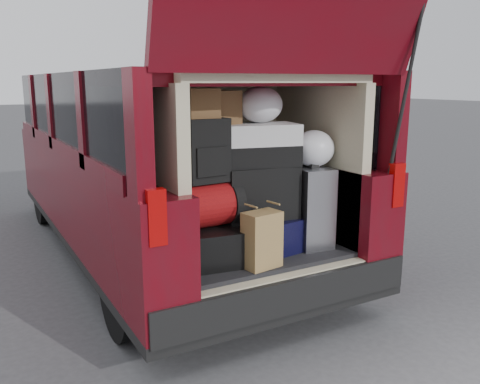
{
  "coord_description": "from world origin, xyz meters",
  "views": [
    {
      "loc": [
        -1.72,
        -2.76,
        1.71
      ],
      "look_at": [
        -0.06,
        0.2,
        0.97
      ],
      "focal_mm": 38.0,
      "sensor_mm": 36.0,
      "label": 1
    }
  ],
  "objects_px": {
    "navy_hardshell": "(256,233)",
    "red_duffel": "(204,205)",
    "black_soft_case": "(258,192)",
    "silver_roller": "(308,206)",
    "backpack": "(205,150)",
    "black_hardshell": "(202,242)",
    "kraft_bag": "(262,240)",
    "twotone_duffel": "(251,145)"
  },
  "relations": [
    {
      "from": "kraft_bag",
      "to": "twotone_duffel",
      "type": "distance_m",
      "value": 0.66
    },
    {
      "from": "black_hardshell",
      "to": "navy_hardshell",
      "type": "bearing_deg",
      "value": 7.95
    },
    {
      "from": "silver_roller",
      "to": "black_hardshell",
      "type": "bearing_deg",
      "value": 179.67
    },
    {
      "from": "twotone_duffel",
      "to": "navy_hardshell",
      "type": "bearing_deg",
      "value": -2.63
    },
    {
      "from": "navy_hardshell",
      "to": "backpack",
      "type": "height_order",
      "value": "backpack"
    },
    {
      "from": "black_soft_case",
      "to": "backpack",
      "type": "relative_size",
      "value": 1.26
    },
    {
      "from": "black_hardshell",
      "to": "twotone_duffel",
      "type": "bearing_deg",
      "value": 9.53
    },
    {
      "from": "silver_roller",
      "to": "backpack",
      "type": "relative_size",
      "value": 1.41
    },
    {
      "from": "navy_hardshell",
      "to": "twotone_duffel",
      "type": "height_order",
      "value": "twotone_duffel"
    },
    {
      "from": "silver_roller",
      "to": "black_soft_case",
      "type": "xyz_separation_m",
      "value": [
        -0.38,
        0.07,
        0.13
      ]
    },
    {
      "from": "black_soft_case",
      "to": "kraft_bag",
      "type": "bearing_deg",
      "value": -110.16
    },
    {
      "from": "silver_roller",
      "to": "twotone_duffel",
      "type": "height_order",
      "value": "twotone_duffel"
    },
    {
      "from": "black_hardshell",
      "to": "backpack",
      "type": "distance_m",
      "value": 0.62
    },
    {
      "from": "black_hardshell",
      "to": "backpack",
      "type": "xyz_separation_m",
      "value": [
        0.01,
        -0.05,
        0.62
      ]
    },
    {
      "from": "navy_hardshell",
      "to": "black_soft_case",
      "type": "bearing_deg",
      "value": -82.59
    },
    {
      "from": "navy_hardshell",
      "to": "kraft_bag",
      "type": "height_order",
      "value": "kraft_bag"
    },
    {
      "from": "black_hardshell",
      "to": "red_duffel",
      "type": "bearing_deg",
      "value": -87.81
    },
    {
      "from": "navy_hardshell",
      "to": "twotone_duffel",
      "type": "relative_size",
      "value": 0.85
    },
    {
      "from": "silver_roller",
      "to": "black_soft_case",
      "type": "distance_m",
      "value": 0.4
    },
    {
      "from": "navy_hardshell",
      "to": "black_soft_case",
      "type": "relative_size",
      "value": 1.06
    },
    {
      "from": "navy_hardshell",
      "to": "black_hardshell",
      "type": "bearing_deg",
      "value": 171.7
    },
    {
      "from": "silver_roller",
      "to": "backpack",
      "type": "xyz_separation_m",
      "value": [
        -0.79,
        0.04,
        0.45
      ]
    },
    {
      "from": "kraft_bag",
      "to": "twotone_duffel",
      "type": "height_order",
      "value": "twotone_duffel"
    },
    {
      "from": "kraft_bag",
      "to": "twotone_duffel",
      "type": "xyz_separation_m",
      "value": [
        0.11,
        0.34,
        0.56
      ]
    },
    {
      "from": "silver_roller",
      "to": "red_duffel",
      "type": "bearing_deg",
      "value": -176.63
    },
    {
      "from": "twotone_duffel",
      "to": "red_duffel",
      "type": "bearing_deg",
      "value": -158.72
    },
    {
      "from": "red_duffel",
      "to": "backpack",
      "type": "bearing_deg",
      "value": 9.52
    },
    {
      "from": "black_hardshell",
      "to": "silver_roller",
      "type": "height_order",
      "value": "silver_roller"
    },
    {
      "from": "kraft_bag",
      "to": "red_duffel",
      "type": "xyz_separation_m",
      "value": [
        -0.27,
        0.27,
        0.2
      ]
    },
    {
      "from": "kraft_bag",
      "to": "red_duffel",
      "type": "height_order",
      "value": "red_duffel"
    },
    {
      "from": "black_soft_case",
      "to": "twotone_duffel",
      "type": "distance_m",
      "value": 0.33
    },
    {
      "from": "black_hardshell",
      "to": "backpack",
      "type": "bearing_deg",
      "value": -67.65
    },
    {
      "from": "black_hardshell",
      "to": "backpack",
      "type": "relative_size",
      "value": 1.46
    },
    {
      "from": "silver_roller",
      "to": "red_duffel",
      "type": "distance_m",
      "value": 0.81
    },
    {
      "from": "red_duffel",
      "to": "backpack",
      "type": "height_order",
      "value": "backpack"
    },
    {
      "from": "navy_hardshell",
      "to": "black_soft_case",
      "type": "xyz_separation_m",
      "value": [
        0.01,
        -0.02,
        0.3
      ]
    },
    {
      "from": "black_hardshell",
      "to": "black_soft_case",
      "type": "xyz_separation_m",
      "value": [
        0.42,
        -0.02,
        0.3
      ]
    },
    {
      "from": "silver_roller",
      "to": "kraft_bag",
      "type": "bearing_deg",
      "value": -149.99
    },
    {
      "from": "silver_roller",
      "to": "twotone_duffel",
      "type": "relative_size",
      "value": 0.91
    },
    {
      "from": "black_hardshell",
      "to": "black_soft_case",
      "type": "distance_m",
      "value": 0.52
    },
    {
      "from": "silver_roller",
      "to": "backpack",
      "type": "bearing_deg",
      "value": -176.97
    },
    {
      "from": "navy_hardshell",
      "to": "red_duffel",
      "type": "relative_size",
      "value": 1.18
    }
  ]
}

